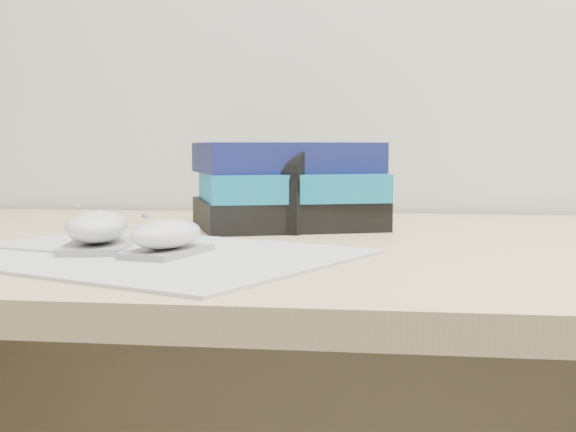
# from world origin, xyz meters

# --- Properties ---
(desk) EXTENTS (1.60, 0.80, 0.73)m
(desk) POSITION_xyz_m (0.00, 1.64, 0.50)
(desk) COLOR tan
(desk) RESTS_ON ground
(mousepad) EXTENTS (0.50, 0.45, 0.00)m
(mousepad) POSITION_xyz_m (-0.24, 1.42, 0.73)
(mousepad) COLOR #9998A0
(mousepad) RESTS_ON desk
(mouse_rear) EXTENTS (0.08, 0.13, 0.05)m
(mouse_rear) POSITION_xyz_m (-0.29, 1.44, 0.75)
(mouse_rear) COLOR gray
(mouse_rear) RESTS_ON mousepad
(mouse_front) EXTENTS (0.08, 0.11, 0.04)m
(mouse_front) POSITION_xyz_m (-0.21, 1.41, 0.75)
(mouse_front) COLOR gray
(mouse_front) RESTS_ON mousepad
(book_stack) EXTENTS (0.29, 0.26, 0.12)m
(book_stack) POSITION_xyz_m (-0.13, 1.72, 0.79)
(book_stack) COLOR black
(book_stack) RESTS_ON desk
(pouch) EXTENTS (0.14, 0.12, 0.11)m
(pouch) POSITION_xyz_m (-0.15, 1.68, 0.78)
(pouch) COLOR black
(pouch) RESTS_ON desk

